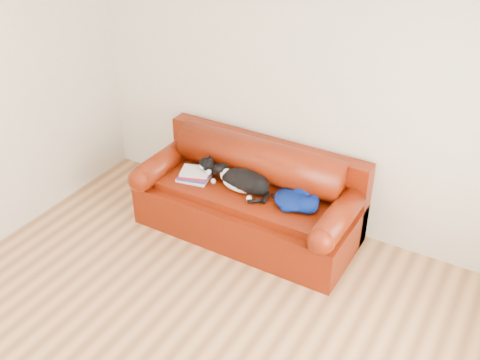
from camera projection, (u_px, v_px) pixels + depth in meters
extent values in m
plane|color=brown|center=(182.00, 343.00, 4.33)|extent=(4.50, 4.50, 0.00)
cube|color=beige|center=(302.00, 97.00, 5.10)|extent=(4.50, 0.02, 2.60)
cube|color=white|center=(155.00, 1.00, 2.94)|extent=(4.50, 4.00, 0.02)
cube|color=#420C02|center=(248.00, 213.00, 5.43)|extent=(2.10, 0.90, 0.42)
cube|color=#420C02|center=(245.00, 195.00, 5.26)|extent=(1.66, 0.62, 0.10)
cylinder|color=black|center=(152.00, 217.00, 5.68)|extent=(0.06, 0.06, 0.05)
cylinder|color=black|center=(322.00, 281.00, 4.89)|extent=(0.06, 0.06, 0.05)
cylinder|color=black|center=(189.00, 187.00, 6.17)|extent=(0.06, 0.06, 0.05)
cylinder|color=black|center=(349.00, 240.00, 5.37)|extent=(0.06, 0.06, 0.05)
cube|color=#420C02|center=(266.00, 177.00, 5.58)|extent=(2.10, 0.18, 0.85)
cylinder|color=#420C02|center=(261.00, 160.00, 5.36)|extent=(1.70, 0.40, 0.40)
cylinder|color=#420C02|center=(168.00, 159.00, 5.65)|extent=(0.24, 0.88, 0.24)
sphere|color=#420C02|center=(140.00, 179.00, 5.33)|extent=(0.24, 0.24, 0.24)
cylinder|color=#420C02|center=(341.00, 214.00, 4.86)|extent=(0.24, 0.88, 0.24)
sphere|color=#420C02|center=(321.00, 241.00, 4.53)|extent=(0.24, 0.24, 0.24)
cube|color=beige|center=(195.00, 178.00, 5.40)|extent=(0.33, 0.28, 0.02)
cube|color=white|center=(195.00, 178.00, 5.40)|extent=(0.32, 0.26, 0.02)
cube|color=#1E34A7|center=(195.00, 176.00, 5.39)|extent=(0.33, 0.28, 0.02)
cube|color=white|center=(195.00, 176.00, 5.39)|extent=(0.31, 0.27, 0.02)
cube|color=#A81322|center=(195.00, 173.00, 5.38)|extent=(0.33, 0.28, 0.02)
cube|color=white|center=(195.00, 173.00, 5.38)|extent=(0.31, 0.27, 0.02)
cube|color=silver|center=(195.00, 171.00, 5.36)|extent=(0.32, 0.29, 0.02)
cube|color=white|center=(195.00, 171.00, 5.36)|extent=(0.31, 0.27, 0.02)
ellipsoid|color=black|center=(245.00, 181.00, 5.20)|extent=(0.52, 0.33, 0.20)
ellipsoid|color=silver|center=(239.00, 186.00, 5.19)|extent=(0.36, 0.20, 0.13)
ellipsoid|color=silver|center=(227.00, 175.00, 5.27)|extent=(0.15, 0.14, 0.13)
ellipsoid|color=black|center=(258.00, 187.00, 5.13)|extent=(0.23, 0.23, 0.17)
ellipsoid|color=black|center=(219.00, 164.00, 5.33)|extent=(0.16, 0.15, 0.13)
ellipsoid|color=silver|center=(215.00, 167.00, 5.32)|extent=(0.08, 0.07, 0.05)
sphere|color=#BF7272|center=(213.00, 166.00, 5.32)|extent=(0.02, 0.02, 0.02)
cone|color=black|center=(218.00, 161.00, 5.27)|extent=(0.06, 0.05, 0.06)
cone|color=black|center=(222.00, 158.00, 5.31)|extent=(0.06, 0.05, 0.06)
cylinder|color=black|center=(266.00, 197.00, 5.08)|extent=(0.09, 0.17, 0.04)
sphere|color=silver|center=(222.00, 182.00, 5.32)|extent=(0.05, 0.05, 0.05)
sphere|color=silver|center=(249.00, 198.00, 5.09)|extent=(0.05, 0.05, 0.05)
ellipsoid|color=#021044|center=(294.00, 200.00, 5.00)|extent=(0.40, 0.37, 0.12)
ellipsoid|color=#021044|center=(306.00, 205.00, 4.92)|extent=(0.25, 0.22, 0.13)
ellipsoid|color=#021044|center=(287.00, 196.00, 5.08)|extent=(0.25, 0.28, 0.09)
ellipsoid|color=#021044|center=(301.00, 194.00, 5.07)|extent=(0.20, 0.17, 0.13)
ellipsoid|color=#021044|center=(287.00, 206.00, 4.95)|extent=(0.16, 0.17, 0.09)
ellipsoid|color=silver|center=(299.00, 204.00, 4.92)|extent=(0.16, 0.08, 0.04)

